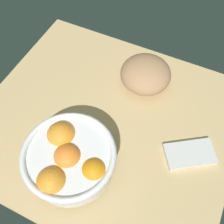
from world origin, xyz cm
name	(u,v)px	position (x,y,z in cm)	size (l,w,h in cm)	color
ground_plane	(106,123)	(0.00, 0.00, -1.50)	(74.81, 66.10, 3.00)	tan
fruit_bowl	(69,159)	(-1.79, -17.22, 6.17)	(23.56, 23.56, 11.13)	white
bread_loaf	(146,74)	(4.93, 18.21, 4.40)	(15.93, 15.92, 8.80)	tan
napkin_folded	(190,153)	(25.60, 0.12, 0.65)	(13.45, 7.49, 1.29)	silver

